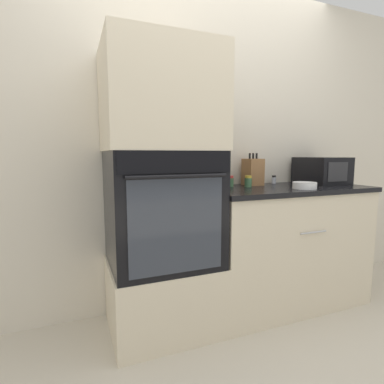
# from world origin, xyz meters

# --- Properties ---
(ground_plane) EXTENTS (12.00, 12.00, 0.00)m
(ground_plane) POSITION_xyz_m (0.00, 0.00, 0.00)
(ground_plane) COLOR beige
(wall_back) EXTENTS (8.00, 0.05, 2.50)m
(wall_back) POSITION_xyz_m (0.00, 0.63, 1.25)
(wall_back) COLOR beige
(wall_back) RESTS_ON ground_plane
(oven_cabinet_base) EXTENTS (0.71, 0.60, 0.46)m
(oven_cabinet_base) POSITION_xyz_m (-0.35, 0.30, 0.23)
(oven_cabinet_base) COLOR beige
(oven_cabinet_base) RESTS_ON ground_plane
(wall_oven) EXTENTS (0.68, 0.64, 0.74)m
(wall_oven) POSITION_xyz_m (-0.35, 0.30, 0.83)
(wall_oven) COLOR black
(wall_oven) RESTS_ON oven_cabinet_base
(oven_cabinet_upper) EXTENTS (0.71, 0.60, 0.64)m
(oven_cabinet_upper) POSITION_xyz_m (-0.35, 0.30, 1.52)
(oven_cabinet_upper) COLOR beige
(oven_cabinet_upper) RESTS_ON wall_oven
(counter_unit) EXTENTS (1.30, 0.63, 0.93)m
(counter_unit) POSITION_xyz_m (0.64, 0.30, 0.47)
(counter_unit) COLOR beige
(counter_unit) RESTS_ON ground_plane
(microwave) EXTENTS (0.33, 0.38, 0.22)m
(microwave) POSITION_xyz_m (1.07, 0.37, 1.05)
(microwave) COLOR black
(microwave) RESTS_ON counter_unit
(knife_block) EXTENTS (0.13, 0.14, 0.26)m
(knife_block) POSITION_xyz_m (0.46, 0.49, 1.04)
(knife_block) COLOR olive
(knife_block) RESTS_ON counter_unit
(bowl) EXTENTS (0.17, 0.17, 0.05)m
(bowl) POSITION_xyz_m (0.67, 0.13, 0.96)
(bowl) COLOR white
(bowl) RESTS_ON counter_unit
(condiment_jar_near) EXTENTS (0.05, 0.05, 0.08)m
(condiment_jar_near) POSITION_xyz_m (0.25, 0.47, 0.98)
(condiment_jar_near) COLOR #427047
(condiment_jar_near) RESTS_ON counter_unit
(condiment_jar_mid) EXTENTS (0.04, 0.04, 0.07)m
(condiment_jar_mid) POSITION_xyz_m (0.71, 0.54, 0.97)
(condiment_jar_mid) COLOR silver
(condiment_jar_mid) RESTS_ON counter_unit
(condiment_jar_far) EXTENTS (0.06, 0.06, 0.09)m
(condiment_jar_far) POSITION_xyz_m (0.36, 0.39, 0.98)
(condiment_jar_far) COLOR #427047
(condiment_jar_far) RESTS_ON counter_unit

